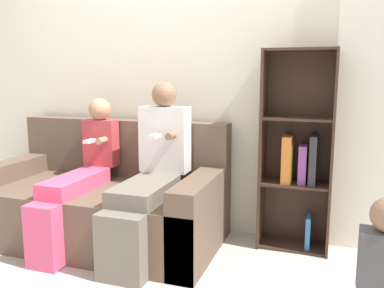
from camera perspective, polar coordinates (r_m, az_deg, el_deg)
The scene contains 7 objects.
ground_plane at distance 2.74m, azimuth -11.48°, elevation -18.12°, with size 14.00×14.00×0.00m, color #BCB2A8.
back_wall at distance 3.39m, azimuth -3.02°, elevation 9.70°, with size 10.00×0.06×2.55m.
couch at distance 3.26m, azimuth -12.30°, elevation -8.08°, with size 1.82×0.93×0.91m.
adult_seated at distance 2.88m, azimuth -5.78°, elevation -3.56°, with size 0.37×0.88×1.22m.
child_seated at distance 3.14m, azimuth -15.61°, elevation -4.04°, with size 0.27×0.90×1.09m.
toddler_standing at distance 2.17m, azimuth 25.37°, elevation -15.76°, with size 0.23×0.17×0.72m.
bookshelf at distance 3.06m, azimuth 14.59°, elevation -1.49°, with size 0.51×0.28×1.45m.
Camera 1 is at (1.26, -2.08, 1.27)m, focal length 38.00 mm.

